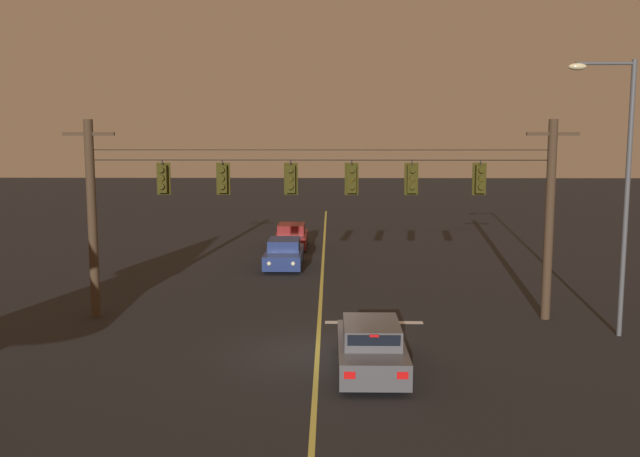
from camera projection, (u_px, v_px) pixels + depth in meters
name	position (u px, v px, depth m)	size (l,w,h in m)	color
ground_plane	(317.00, 354.00, 20.58)	(180.00, 180.00, 0.00)	black
lane_centre_stripe	(322.00, 283.00, 30.65)	(0.14, 60.00, 0.01)	#D1C64C
stop_bar_paint	(374.00, 322.00, 24.08)	(3.40, 0.36, 0.01)	silver
signal_span_assembly	(320.00, 216.00, 24.22)	(17.81, 0.32, 7.01)	#423021
traffic_light_leftmost	(163.00, 179.00, 24.12)	(0.48, 0.41, 1.22)	black
traffic_light_left_inner	(223.00, 179.00, 24.09)	(0.48, 0.41, 1.22)	black
traffic_light_centre	(291.00, 179.00, 24.05)	(0.48, 0.41, 1.22)	black
traffic_light_right_inner	(352.00, 179.00, 24.02)	(0.48, 0.41, 1.22)	black
traffic_light_rightmost	(412.00, 179.00, 23.99)	(0.48, 0.41, 1.22)	black
traffic_light_far_right	(480.00, 179.00, 23.95)	(0.48, 0.41, 1.22)	black
car_waiting_near_lane	(371.00, 348.00, 19.05)	(1.80, 4.33, 1.39)	#4C4C51
car_oncoming_lead	(284.00, 254.00, 34.33)	(1.80, 4.42, 1.39)	navy
car_oncoming_trailing	(291.00, 237.00, 40.27)	(1.80, 4.42, 1.39)	maroon
street_lamp_corner	(619.00, 175.00, 21.82)	(2.11, 0.30, 8.77)	#4C4F54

